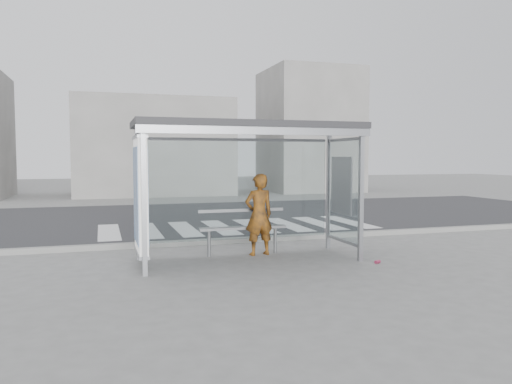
% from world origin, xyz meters
% --- Properties ---
extents(ground, '(80.00, 80.00, 0.00)m').
position_xyz_m(ground, '(0.00, 0.00, 0.00)').
color(ground, slate).
rests_on(ground, ground).
extents(road, '(30.00, 10.00, 0.01)m').
position_xyz_m(road, '(0.00, 7.00, 0.00)').
color(road, '#2B2B2E').
rests_on(road, ground).
extents(curb, '(30.00, 0.18, 0.12)m').
position_xyz_m(curb, '(0.00, 1.95, 0.06)').
color(curb, gray).
rests_on(curb, ground).
extents(crosswalk, '(7.55, 3.00, 0.00)m').
position_xyz_m(crosswalk, '(1.00, 4.50, 0.00)').
color(crosswalk, silver).
rests_on(crosswalk, ground).
extents(bus_shelter, '(4.25, 1.65, 2.62)m').
position_xyz_m(bus_shelter, '(-0.37, 0.06, 1.98)').
color(bus_shelter, gray).
rests_on(bus_shelter, ground).
extents(building_center, '(8.00, 5.00, 5.00)m').
position_xyz_m(building_center, '(0.00, 18.00, 2.50)').
color(building_center, gray).
rests_on(building_center, ground).
extents(building_right, '(5.00, 5.00, 7.00)m').
position_xyz_m(building_right, '(9.00, 18.00, 3.50)').
color(building_right, gray).
rests_on(building_right, ground).
extents(person, '(0.64, 0.46, 1.64)m').
position_xyz_m(person, '(0.34, 0.43, 0.82)').
color(person, orange).
rests_on(person, ground).
extents(bench, '(1.79, 0.22, 0.92)m').
position_xyz_m(bench, '(0.05, 0.58, 0.55)').
color(bench, slate).
rests_on(bench, ground).
extents(soda_can, '(0.13, 0.10, 0.06)m').
position_xyz_m(soda_can, '(2.20, -0.99, 0.03)').
color(soda_can, '#C83B65').
rests_on(soda_can, ground).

